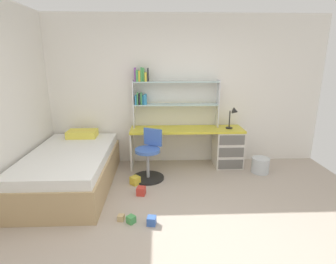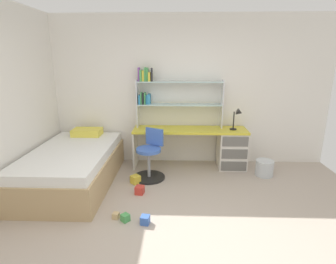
{
  "view_description": "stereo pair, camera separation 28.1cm",
  "coord_description": "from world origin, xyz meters",
  "px_view_note": "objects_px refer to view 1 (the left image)",
  "views": [
    {
      "loc": [
        -0.29,
        -2.49,
        1.9
      ],
      "look_at": [
        -0.14,
        1.33,
        0.85
      ],
      "focal_mm": 28.45,
      "sensor_mm": 36.0,
      "label": 1
    },
    {
      "loc": [
        -0.01,
        -2.49,
        1.9
      ],
      "look_at": [
        -0.14,
        1.33,
        0.85
      ],
      "focal_mm": 28.45,
      "sensor_mm": 36.0,
      "label": 2
    }
  ],
  "objects_px": {
    "desk_lamp": "(234,115)",
    "toy_block_yellow_2": "(135,180)",
    "toy_block_natural_3": "(121,218)",
    "bed_platform": "(71,169)",
    "swivel_chair": "(149,160)",
    "toy_block_blue_0": "(152,221)",
    "toy_block_green_1": "(131,219)",
    "waste_bin": "(260,165)",
    "bookshelf_hutch": "(163,93)",
    "toy_block_red_4": "(141,191)",
    "desk": "(216,144)"
  },
  "relations": [
    {
      "from": "desk_lamp",
      "to": "toy_block_yellow_2",
      "type": "distance_m",
      "value": 2.03
    },
    {
      "from": "toy_block_natural_3",
      "to": "desk_lamp",
      "type": "bearing_deg",
      "value": 42.45
    },
    {
      "from": "bed_platform",
      "to": "toy_block_natural_3",
      "type": "xyz_separation_m",
      "value": [
        0.87,
        -0.94,
        -0.25
      ]
    },
    {
      "from": "toy_block_yellow_2",
      "to": "swivel_chair",
      "type": "bearing_deg",
      "value": 46.46
    },
    {
      "from": "toy_block_natural_3",
      "to": "bed_platform",
      "type": "bearing_deg",
      "value": 132.83
    },
    {
      "from": "toy_block_blue_0",
      "to": "toy_block_green_1",
      "type": "bearing_deg",
      "value": 169.39
    },
    {
      "from": "waste_bin",
      "to": "desk_lamp",
      "type": "bearing_deg",
      "value": 145.59
    },
    {
      "from": "toy_block_natural_3",
      "to": "bookshelf_hutch",
      "type": "bearing_deg",
      "value": 72.9
    },
    {
      "from": "toy_block_blue_0",
      "to": "toy_block_red_4",
      "type": "distance_m",
      "value": 0.74
    },
    {
      "from": "bookshelf_hutch",
      "to": "toy_block_yellow_2",
      "type": "bearing_deg",
      "value": -118.5
    },
    {
      "from": "bed_platform",
      "to": "toy_block_blue_0",
      "type": "distance_m",
      "value": 1.63
    },
    {
      "from": "swivel_chair",
      "to": "toy_block_blue_0",
      "type": "height_order",
      "value": "swivel_chair"
    },
    {
      "from": "desk",
      "to": "bookshelf_hutch",
      "type": "distance_m",
      "value": 1.32
    },
    {
      "from": "bookshelf_hutch",
      "to": "desk_lamp",
      "type": "bearing_deg",
      "value": -8.82
    },
    {
      "from": "toy_block_green_1",
      "to": "toy_block_yellow_2",
      "type": "xyz_separation_m",
      "value": [
        -0.03,
        1.02,
        0.02
      ]
    },
    {
      "from": "desk_lamp",
      "to": "toy_block_blue_0",
      "type": "distance_m",
      "value": 2.41
    },
    {
      "from": "desk_lamp",
      "to": "toy_block_green_1",
      "type": "relative_size",
      "value": 4.31
    },
    {
      "from": "bookshelf_hutch",
      "to": "swivel_chair",
      "type": "relative_size",
      "value": 1.89
    },
    {
      "from": "desk",
      "to": "desk_lamp",
      "type": "bearing_deg",
      "value": -10.82
    },
    {
      "from": "desk_lamp",
      "to": "waste_bin",
      "type": "distance_m",
      "value": 0.98
    },
    {
      "from": "bed_platform",
      "to": "toy_block_green_1",
      "type": "relative_size",
      "value": 22.9
    },
    {
      "from": "bookshelf_hutch",
      "to": "toy_block_green_1",
      "type": "relative_size",
      "value": 17.09
    },
    {
      "from": "waste_bin",
      "to": "toy_block_blue_0",
      "type": "relative_size",
      "value": 2.9
    },
    {
      "from": "desk",
      "to": "toy_block_yellow_2",
      "type": "distance_m",
      "value": 1.62
    },
    {
      "from": "bookshelf_hutch",
      "to": "swivel_chair",
      "type": "xyz_separation_m",
      "value": [
        -0.25,
        -0.63,
        -1.0
      ]
    },
    {
      "from": "desk_lamp",
      "to": "toy_block_red_4",
      "type": "xyz_separation_m",
      "value": [
        -1.58,
        -1.0,
        -0.9
      ]
    },
    {
      "from": "waste_bin",
      "to": "toy_block_green_1",
      "type": "distance_m",
      "value": 2.51
    },
    {
      "from": "toy_block_yellow_2",
      "to": "toy_block_red_4",
      "type": "bearing_deg",
      "value": -71.66
    },
    {
      "from": "desk_lamp",
      "to": "swivel_chair",
      "type": "relative_size",
      "value": 0.48
    },
    {
      "from": "desk",
      "to": "desk_lamp",
      "type": "relative_size",
      "value": 5.2
    },
    {
      "from": "bookshelf_hutch",
      "to": "toy_block_red_4",
      "type": "height_order",
      "value": "bookshelf_hutch"
    },
    {
      "from": "swivel_chair",
      "to": "toy_block_green_1",
      "type": "bearing_deg",
      "value": -98.24
    },
    {
      "from": "desk_lamp",
      "to": "toy_block_yellow_2",
      "type": "xyz_separation_m",
      "value": [
        -1.69,
        -0.67,
        -0.9
      ]
    },
    {
      "from": "swivel_chair",
      "to": "toy_block_red_4",
      "type": "distance_m",
      "value": 0.63
    },
    {
      "from": "bookshelf_hutch",
      "to": "toy_block_red_4",
      "type": "distance_m",
      "value": 1.77
    },
    {
      "from": "waste_bin",
      "to": "toy_block_yellow_2",
      "type": "distance_m",
      "value": 2.16
    },
    {
      "from": "bookshelf_hutch",
      "to": "desk_lamp",
      "type": "distance_m",
      "value": 1.29
    },
    {
      "from": "bed_platform",
      "to": "toy_block_blue_0",
      "type": "relative_size",
      "value": 19.94
    },
    {
      "from": "toy_block_natural_3",
      "to": "toy_block_red_4",
      "type": "xyz_separation_m",
      "value": [
        0.21,
        0.63,
        0.02
      ]
    },
    {
      "from": "waste_bin",
      "to": "toy_block_natural_3",
      "type": "xyz_separation_m",
      "value": [
        -2.22,
        -1.34,
        -0.09
      ]
    },
    {
      "from": "toy_block_blue_0",
      "to": "desk_lamp",
      "type": "bearing_deg",
      "value": 50.78
    },
    {
      "from": "bookshelf_hutch",
      "to": "swivel_chair",
      "type": "distance_m",
      "value": 1.21
    },
    {
      "from": "toy_block_blue_0",
      "to": "toy_block_natural_3",
      "type": "xyz_separation_m",
      "value": [
        -0.37,
        0.1,
        -0.01
      ]
    },
    {
      "from": "desk_lamp",
      "to": "bed_platform",
      "type": "relative_size",
      "value": 0.19
    },
    {
      "from": "toy_block_yellow_2",
      "to": "desk",
      "type": "bearing_deg",
      "value": 27.05
    },
    {
      "from": "bed_platform",
      "to": "waste_bin",
      "type": "height_order",
      "value": "bed_platform"
    },
    {
      "from": "bookshelf_hutch",
      "to": "toy_block_red_4",
      "type": "bearing_deg",
      "value": -106.42
    },
    {
      "from": "bookshelf_hutch",
      "to": "toy_block_yellow_2",
      "type": "relative_size",
      "value": 11.92
    },
    {
      "from": "waste_bin",
      "to": "swivel_chair",
      "type": "bearing_deg",
      "value": -175.56
    },
    {
      "from": "swivel_chair",
      "to": "toy_block_green_1",
      "type": "height_order",
      "value": "swivel_chair"
    }
  ]
}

